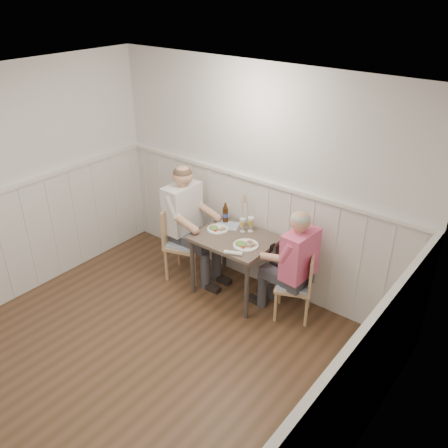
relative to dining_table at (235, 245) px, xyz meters
name	(u,v)px	position (x,y,z in m)	size (l,w,h in m)	color
ground_plane	(116,386)	(0.02, -1.84, -0.65)	(4.50, 4.50, 0.00)	#47321E
room_shell	(95,244)	(0.02, -1.84, 0.87)	(4.04, 4.54, 2.60)	silver
wainscot	(164,290)	(0.02, -1.15, 0.04)	(4.00, 4.49, 1.34)	silver
dining_table	(235,245)	(0.00, 0.00, 0.00)	(0.87, 0.70, 0.75)	#4C3C33
chair_right	(299,282)	(0.80, 0.08, -0.20)	(0.51, 0.51, 0.81)	tan
chair_left	(181,239)	(-0.74, -0.10, -0.14)	(0.55, 0.55, 0.93)	tan
man_in_pink	(295,274)	(0.76, 0.05, -0.10)	(0.62, 0.43, 1.30)	#3F3F47
diner_cream	(186,230)	(-0.73, -0.02, -0.04)	(0.67, 0.47, 1.45)	#3F3F47
plate_man	(245,244)	(0.20, -0.09, 0.13)	(0.28, 0.28, 0.07)	white
plate_diner	(216,228)	(-0.27, 0.01, 0.12)	(0.25, 0.25, 0.06)	white
beer_glass_a	(251,222)	(0.06, 0.22, 0.22)	(0.07, 0.07, 0.18)	silver
beer_glass_b	(243,223)	(-0.01, 0.16, 0.22)	(0.07, 0.07, 0.17)	silver
beer_bottle	(225,214)	(-0.31, 0.22, 0.21)	(0.07, 0.07, 0.25)	#321B09
rolled_napkin	(233,253)	(0.21, -0.31, 0.13)	(0.19, 0.12, 0.04)	white
grass_vase	(242,211)	(-0.09, 0.25, 0.30)	(0.05, 0.05, 0.44)	silver
gingham_mat	(227,225)	(-0.24, 0.16, 0.11)	(0.33, 0.30, 0.01)	#4F709E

